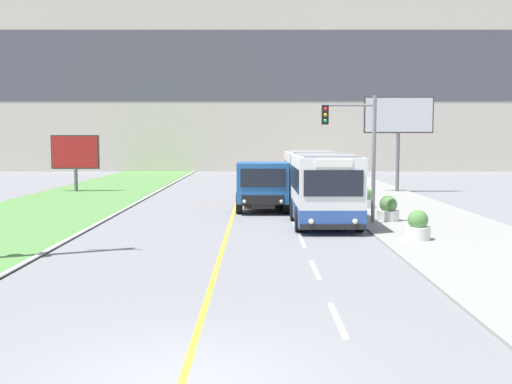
{
  "coord_description": "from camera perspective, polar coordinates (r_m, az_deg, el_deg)",
  "views": [
    {
      "loc": [
        1.11,
        -8.57,
        3.63
      ],
      "look_at": [
        1.1,
        16.37,
        1.4
      ],
      "focal_mm": 42.0,
      "sensor_mm": 36.0,
      "label": 1
    }
  ],
  "objects": [
    {
      "name": "lane_marking_centre",
      "position": [
        11.54,
        -3.68,
        -13.23
      ],
      "size": [
        2.88,
        140.0,
        0.01
      ],
      "color": "gold",
      "rests_on": "ground_plane"
    },
    {
      "name": "city_bus",
      "position": [
        27.94,
        5.88,
        0.75
      ],
      "size": [
        2.65,
        11.74,
        2.99
      ],
      "color": "white",
      "rests_on": "ground_plane"
    },
    {
      "name": "dump_truck",
      "position": [
        30.01,
        0.63,
        0.58
      ],
      "size": [
        2.57,
        6.53,
        2.47
      ],
      "color": "black",
      "rests_on": "ground_plane"
    },
    {
      "name": "planter_round_second",
      "position": [
        26.59,
        12.5,
        -1.66
      ],
      "size": [
        0.94,
        0.94,
        1.08
      ],
      "color": "silver",
      "rests_on": "sidewalk_right"
    },
    {
      "name": "billboard_large",
      "position": [
        41.42,
        13.44,
        6.77
      ],
      "size": [
        4.64,
        0.24,
        6.41
      ],
      "color": "#59595B",
      "rests_on": "ground_plane"
    },
    {
      "name": "planter_round_third",
      "position": [
        31.35,
        10.36,
        -0.66
      ],
      "size": [
        0.88,
        0.88,
        1.02
      ],
      "color": "silver",
      "rests_on": "sidewalk_right"
    },
    {
      "name": "planter_round_near",
      "position": [
        21.87,
        15.17,
        -3.19
      ],
      "size": [
        0.88,
        0.88,
        1.05
      ],
      "color": "silver",
      "rests_on": "sidewalk_right"
    },
    {
      "name": "apartment_block_background",
      "position": [
        70.28,
        -0.9,
        11.1
      ],
      "size": [
        80.0,
        8.04,
        21.92
      ],
      "color": "beige",
      "rests_on": "ground_plane"
    },
    {
      "name": "billboard_small",
      "position": [
        42.66,
        -16.82,
        3.53
      ],
      "size": [
        3.26,
        0.24,
        3.87
      ],
      "color": "#59595B",
      "rests_on": "ground_plane"
    },
    {
      "name": "planter_round_far",
      "position": [
        36.16,
        9.06,
        0.15
      ],
      "size": [
        0.92,
        0.92,
        1.06
      ],
      "color": "silver",
      "rests_on": "sidewalk_right"
    },
    {
      "name": "traffic_light_mast",
      "position": [
        25.39,
        9.69,
        4.66
      ],
      "size": [
        2.28,
        0.32,
        5.41
      ],
      "color": "slate",
      "rests_on": "ground_plane"
    },
    {
      "name": "car_distant",
      "position": [
        43.88,
        0.27,
        1.27
      ],
      "size": [
        1.8,
        4.3,
        1.45
      ],
      "color": "silver",
      "rests_on": "ground_plane"
    }
  ]
}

